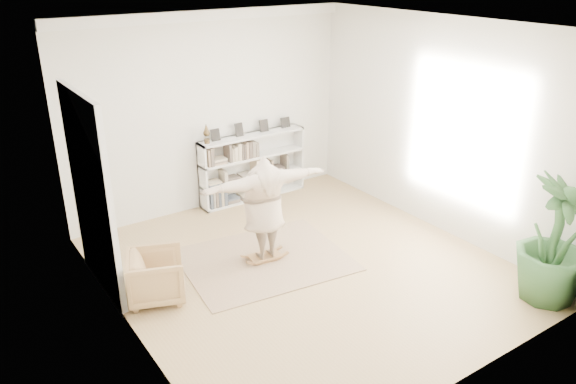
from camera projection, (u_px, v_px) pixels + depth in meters
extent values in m
plane|color=#A38254|center=(306.00, 268.00, 8.65)|extent=(6.00, 6.00, 0.00)
plane|color=silver|center=(211.00, 113.00, 10.24)|extent=(5.50, 0.00, 5.50)
plane|color=silver|center=(482.00, 239.00, 5.67)|extent=(5.50, 0.00, 5.50)
plane|color=silver|center=(117.00, 202.00, 6.52)|extent=(0.00, 6.00, 6.00)
plane|color=silver|center=(440.00, 127.00, 9.38)|extent=(0.00, 6.00, 6.00)
plane|color=white|center=(309.00, 26.00, 7.25)|extent=(6.00, 6.00, 0.00)
cube|color=white|center=(207.00, 15.00, 9.52)|extent=(5.50, 0.12, 0.18)
cube|color=white|center=(92.00, 196.00, 7.69)|extent=(0.08, 1.78, 2.92)
cube|color=silver|center=(102.00, 206.00, 7.40)|extent=(0.06, 0.78, 2.80)
cube|color=silver|center=(85.00, 187.00, 8.00)|extent=(0.06, 0.78, 2.80)
cube|color=silver|center=(203.00, 178.00, 10.36)|extent=(0.04, 0.35, 1.30)
cube|color=silver|center=(298.00, 156.00, 11.48)|extent=(0.04, 0.35, 1.30)
cube|color=silver|center=(249.00, 164.00, 11.04)|extent=(2.20, 0.04, 1.30)
cube|color=silver|center=(254.00, 196.00, 11.17)|extent=(2.20, 0.35, 0.04)
cube|color=silver|center=(253.00, 177.00, 11.01)|extent=(2.20, 0.35, 0.04)
cube|color=silver|center=(253.00, 156.00, 10.84)|extent=(2.20, 0.35, 0.04)
cube|color=silver|center=(252.00, 136.00, 10.68)|extent=(2.20, 0.35, 0.04)
cube|color=black|center=(215.00, 134.00, 10.27)|extent=(0.18, 0.07, 0.24)
cube|color=black|center=(239.00, 130.00, 10.53)|extent=(0.18, 0.07, 0.24)
cube|color=black|center=(264.00, 125.00, 10.82)|extent=(0.18, 0.07, 0.24)
cube|color=black|center=(285.00, 121.00, 11.08)|extent=(0.18, 0.07, 0.24)
imported|color=tan|center=(156.00, 276.00, 7.76)|extent=(0.98, 0.97, 0.70)
cube|color=tan|center=(265.00, 260.00, 8.86)|extent=(2.72, 2.28, 0.02)
cube|color=brown|center=(265.00, 256.00, 8.84)|extent=(0.53, 0.35, 0.03)
cube|color=brown|center=(265.00, 258.00, 8.85)|extent=(0.34, 0.09, 0.04)
cube|color=brown|center=(265.00, 258.00, 8.85)|extent=(0.34, 0.09, 0.04)
cube|color=brown|center=(265.00, 256.00, 8.84)|extent=(0.20, 0.07, 0.10)
cube|color=brown|center=(265.00, 256.00, 8.84)|extent=(0.20, 0.07, 0.10)
imported|color=#BFA78F|center=(264.00, 205.00, 8.49)|extent=(2.09, 0.79, 1.66)
imported|color=#2E562B|center=(555.00, 241.00, 7.56)|extent=(1.29, 1.29, 1.78)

